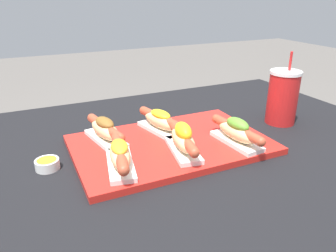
% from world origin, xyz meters
% --- Properties ---
extents(patio_table, '(1.49, 1.01, 0.75)m').
position_xyz_m(patio_table, '(0.00, 0.00, 0.37)').
color(patio_table, black).
rests_on(patio_table, ground_plane).
extents(serving_tray, '(0.54, 0.35, 0.02)m').
position_xyz_m(serving_tray, '(0.01, -0.01, 0.75)').
color(serving_tray, red).
rests_on(serving_tray, patio_table).
extents(hot_dog_0, '(0.09, 0.20, 0.06)m').
position_xyz_m(hot_dog_0, '(-0.17, -0.09, 0.80)').
color(hot_dog_0, white).
rests_on(hot_dog_0, serving_tray).
extents(hot_dog_1, '(0.09, 0.20, 0.08)m').
position_xyz_m(hot_dog_1, '(0.01, -0.08, 0.80)').
color(hot_dog_1, white).
rests_on(hot_dog_1, serving_tray).
extents(hot_dog_2, '(0.07, 0.21, 0.07)m').
position_xyz_m(hot_dog_2, '(0.17, -0.09, 0.80)').
color(hot_dog_2, white).
rests_on(hot_dog_2, serving_tray).
extents(hot_dog_3, '(0.09, 0.20, 0.07)m').
position_xyz_m(hot_dog_3, '(-0.16, 0.07, 0.80)').
color(hot_dog_3, white).
rests_on(hot_dog_3, serving_tray).
extents(hot_dog_4, '(0.10, 0.20, 0.07)m').
position_xyz_m(hot_dog_4, '(0.01, 0.07, 0.80)').
color(hot_dog_4, white).
rests_on(hot_dog_4, serving_tray).
extents(sauce_bowl, '(0.06, 0.06, 0.02)m').
position_xyz_m(sauce_bowl, '(-0.32, 0.01, 0.76)').
color(sauce_bowl, white).
rests_on(sauce_bowl, patio_table).
extents(drink_cup, '(0.10, 0.10, 0.24)m').
position_xyz_m(drink_cup, '(0.42, 0.01, 0.83)').
color(drink_cup, red).
rests_on(drink_cup, patio_table).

